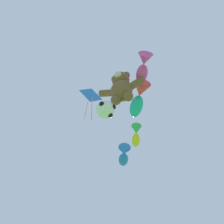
{
  "coord_description": "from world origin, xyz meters",
  "views": [
    {
      "loc": [
        1.91,
        1.58,
        1.06
      ],
      "look_at": [
        -0.07,
        6.57,
        7.88
      ],
      "focal_mm": 35.0,
      "sensor_mm": 36.0,
      "label": 1
    }
  ],
  "objects": [
    {
      "name": "teddy_bear_kite",
      "position": [
        0.19,
        7.16,
        10.47
      ],
      "size": [
        2.41,
        1.06,
        2.45
      ],
      "color": "brown"
    },
    {
      "name": "soccer_ball_kite",
      "position": [
        -0.61,
        7.11,
        8.94
      ],
      "size": [
        0.94,
        0.94,
        0.87
      ],
      "color": "white"
    },
    {
      "name": "fish_kite_magenta",
      "position": [
        1.54,
        6.65,
        10.8
      ],
      "size": [
        1.28,
        1.69,
        0.71
      ],
      "color": "#E53F9E"
    },
    {
      "name": "fish_kite_teal",
      "position": [
        0.74,
        8.53,
        11.04
      ],
      "size": [
        1.86,
        2.4,
        0.9
      ],
      "color": "#19ADB2"
    },
    {
      "name": "fish_kite_goldfin",
      "position": [
        -0.22,
        11.03,
        10.88
      ],
      "size": [
        1.12,
        1.89,
        0.61
      ],
      "color": "yellow"
    },
    {
      "name": "fish_kite_cobalt",
      "position": [
        -1.58,
        12.56,
        10.9
      ],
      "size": [
        1.41,
        1.97,
        0.82
      ],
      "color": "blue"
    },
    {
      "name": "diamond_kite",
      "position": [
        -2.03,
        8.0,
        12.01
      ],
      "size": [
        1.05,
        1.16,
        3.14
      ],
      "color": "blue"
    }
  ]
}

